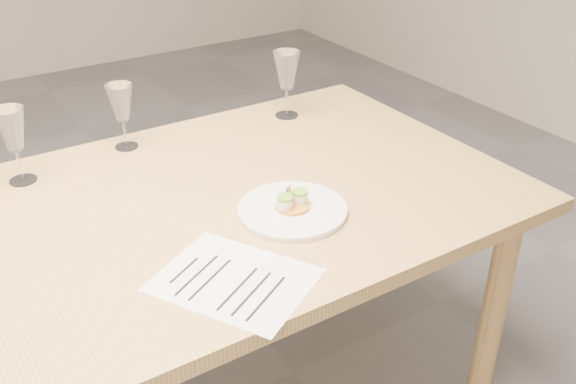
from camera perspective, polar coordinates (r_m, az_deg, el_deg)
dining_table at (r=1.59m, az=-20.01°, el=-6.64°), size 2.40×1.00×0.75m
dinner_plate at (r=1.58m, az=0.40°, el=-1.51°), size 0.27×0.27×0.07m
recipe_sheet at (r=1.36m, az=-4.82°, el=-7.80°), size 0.37×0.40×0.00m
wine_glass_1 at (r=1.81m, az=-23.33°, el=4.97°), size 0.08×0.08×0.21m
wine_glass_2 at (r=1.92m, az=-14.63°, el=7.56°), size 0.08×0.08×0.20m
wine_glass_3 at (r=2.08m, az=-0.12°, el=10.66°), size 0.09×0.09×0.22m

